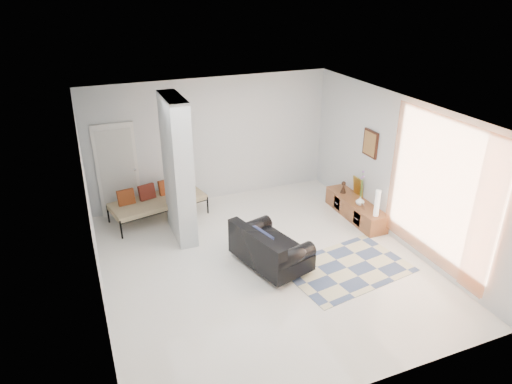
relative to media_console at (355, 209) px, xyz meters
name	(u,v)px	position (x,y,z in m)	size (l,w,h in m)	color
floor	(263,263)	(-2.52, -0.90, -0.20)	(6.00, 6.00, 0.00)	white
ceiling	(265,112)	(-2.52, -0.90, 2.60)	(6.00, 6.00, 0.00)	white
wall_back	(212,141)	(-2.52, 2.10, 1.20)	(6.00, 6.00, 0.00)	silver
wall_front	(367,299)	(-2.52, -3.90, 1.20)	(6.00, 6.00, 0.00)	silver
wall_left	(92,223)	(-5.27, -0.90, 1.20)	(6.00, 6.00, 0.00)	silver
wall_right	(398,170)	(0.23, -0.90, 1.20)	(6.00, 6.00, 0.00)	silver
partition_column	(178,169)	(-3.62, 0.70, 1.20)	(0.35, 1.20, 2.80)	silver
hallway_door	(117,170)	(-4.62, 2.06, 0.82)	(0.85, 0.06, 2.04)	white
curtain	(439,193)	(0.15, -2.05, 1.25)	(2.55, 2.55, 0.00)	orange
wall_art	(370,144)	(0.20, 0.00, 1.45)	(0.04, 0.45, 0.55)	#3A1A0F
media_console	(355,209)	(0.00, 0.00, 0.00)	(0.45, 1.75, 0.80)	brown
loveseat	(268,249)	(-2.47, -1.00, 0.16)	(1.20, 1.62, 0.76)	silver
daybed	(157,201)	(-3.95, 1.56, 0.21)	(2.09, 1.23, 0.77)	black
area_rug	(347,268)	(-1.20, -1.60, -0.20)	(2.13, 1.42, 0.01)	beige
cylinder_lamp	(377,203)	(-0.02, -0.72, 0.47)	(0.10, 0.10, 0.55)	white
bronze_figurine	(343,187)	(-0.05, 0.45, 0.33)	(0.13, 0.13, 0.26)	#342017
vase	(360,201)	(-0.05, -0.21, 0.29)	(0.18, 0.18, 0.19)	white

